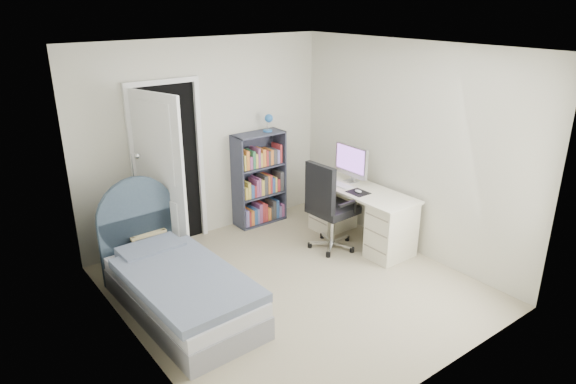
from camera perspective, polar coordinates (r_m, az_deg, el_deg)
room_shell at (r=5.11m, az=0.70°, el=1.63°), size 3.50×3.70×2.60m
door at (r=6.08m, az=-13.76°, el=2.04°), size 0.92×0.80×2.06m
bed at (r=5.27m, az=-12.18°, el=-10.08°), size 0.96×1.92×1.17m
nightstand at (r=6.04m, az=-15.88°, el=-4.90°), size 0.41×0.41×0.60m
floor_lamp at (r=6.19m, az=-16.12°, el=-2.77°), size 0.19×0.19×1.33m
bookcase at (r=6.98m, az=-3.14°, el=1.05°), size 0.71×0.30×1.50m
desk at (r=6.53m, az=8.05°, el=-2.31°), size 0.58×1.46×1.19m
office_chair at (r=6.18m, az=4.45°, el=-1.22°), size 0.58×0.59×1.12m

